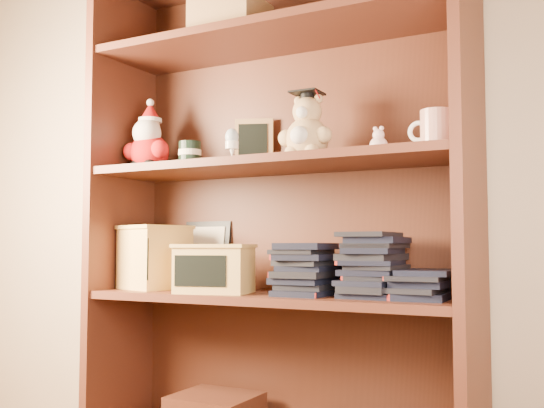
# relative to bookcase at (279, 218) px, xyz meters

# --- Properties ---
(bookcase) EXTENTS (1.20, 0.35, 1.60)m
(bookcase) POSITION_rel_bookcase_xyz_m (0.00, 0.00, 0.00)
(bookcase) COLOR #502417
(bookcase) RESTS_ON ground
(shelf_lower) EXTENTS (1.14, 0.33, 0.02)m
(shelf_lower) POSITION_rel_bookcase_xyz_m (0.00, -0.05, -0.24)
(shelf_lower) COLOR #502417
(shelf_lower) RESTS_ON ground
(shelf_upper) EXTENTS (1.14, 0.33, 0.02)m
(shelf_upper) POSITION_rel_bookcase_xyz_m (0.00, -0.05, 0.16)
(shelf_upper) COLOR #502417
(shelf_upper) RESTS_ON ground
(santa_plush) EXTENTS (0.18, 0.13, 0.25)m
(santa_plush) POSITION_rel_bookcase_xyz_m (-0.47, -0.06, 0.26)
(santa_plush) COLOR #A50F0F
(santa_plush) RESTS_ON shelf_upper
(teachers_tin) EXTENTS (0.08, 0.08, 0.08)m
(teachers_tin) POSITION_rel_bookcase_xyz_m (-0.30, -0.05, 0.21)
(teachers_tin) COLOR black
(teachers_tin) RESTS_ON shelf_upper
(chalkboard_plaque) EXTENTS (0.12, 0.09, 0.16)m
(chalkboard_plaque) POSITION_rel_bookcase_xyz_m (-0.12, 0.06, 0.25)
(chalkboard_plaque) COLOR #9E7547
(chalkboard_plaque) RESTS_ON shelf_upper
(egg_cup) EXTENTS (0.05, 0.05, 0.10)m
(egg_cup) POSITION_rel_bookcase_xyz_m (-0.09, -0.13, 0.22)
(egg_cup) COLOR white
(egg_cup) RESTS_ON shelf_upper
(grad_teddy_bear) EXTENTS (0.17, 0.15, 0.21)m
(grad_teddy_bear) POSITION_rel_bookcase_xyz_m (0.12, -0.06, 0.25)
(grad_teddy_bear) COLOR tan
(grad_teddy_bear) RESTS_ON shelf_upper
(pink_figurine) EXTENTS (0.05, 0.05, 0.08)m
(pink_figurine) POSITION_rel_bookcase_xyz_m (0.34, -0.05, 0.20)
(pink_figurine) COLOR beige
(pink_figurine) RESTS_ON shelf_upper
(teacher_mug) EXTENTS (0.12, 0.09, 0.11)m
(teacher_mug) POSITION_rel_bookcase_xyz_m (0.50, -0.05, 0.23)
(teacher_mug) COLOR silver
(teacher_mug) RESTS_ON shelf_upper
(certificate_frame) EXTENTS (0.18, 0.05, 0.23)m
(certificate_frame) POSITION_rel_bookcase_xyz_m (-0.33, 0.09, -0.11)
(certificate_frame) COLOR black
(certificate_frame) RESTS_ON shelf_lower
(treats_box) EXTENTS (0.24, 0.24, 0.21)m
(treats_box) POSITION_rel_bookcase_xyz_m (-0.44, -0.05, -0.12)
(treats_box) COLOR #DCB05A
(treats_box) RESTS_ON shelf_lower
(pencils_box) EXTENTS (0.26, 0.21, 0.15)m
(pencils_box) POSITION_rel_bookcase_xyz_m (-0.16, -0.12, -0.15)
(pencils_box) COLOR #DCB05A
(pencils_box) RESTS_ON shelf_lower
(book_stack_left) EXTENTS (0.14, 0.20, 0.14)m
(book_stack_left) POSITION_rel_bookcase_xyz_m (0.11, -0.05, -0.16)
(book_stack_left) COLOR black
(book_stack_left) RESTS_ON shelf_lower
(book_stack_mid) EXTENTS (0.14, 0.20, 0.19)m
(book_stack_mid) POSITION_rel_bookcase_xyz_m (0.32, -0.05, -0.13)
(book_stack_mid) COLOR black
(book_stack_mid) RESTS_ON shelf_lower
(book_stack_right) EXTENTS (0.14, 0.20, 0.08)m
(book_stack_right) POSITION_rel_bookcase_xyz_m (0.46, -0.05, -0.19)
(book_stack_right) COLOR black
(book_stack_right) RESTS_ON shelf_lower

